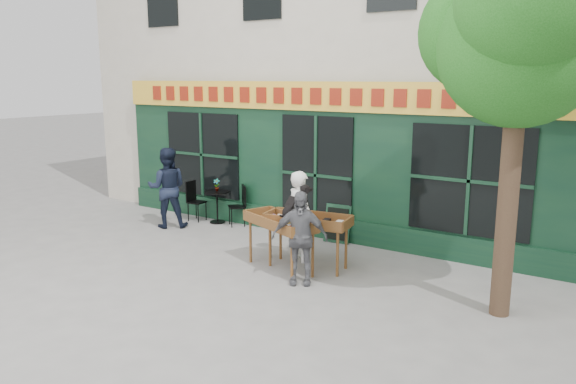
% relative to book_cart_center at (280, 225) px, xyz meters
% --- Properties ---
extents(ground, '(80.00, 80.00, 0.00)m').
position_rel_book_cart_center_xyz_m(ground, '(-0.56, -0.14, -0.82)').
color(ground, slate).
rests_on(ground, ground).
extents(building, '(14.00, 7.26, 10.00)m').
position_rel_book_cart_center_xyz_m(building, '(-0.56, 5.83, 4.15)').
color(building, beige).
rests_on(building, ground).
extents(street_tree, '(3.05, 2.90, 5.60)m').
position_rel_book_cart_center_xyz_m(street_tree, '(3.78, 0.22, 3.29)').
color(street_tree, '#382619').
rests_on(street_tree, ground).
extents(book_cart_center, '(1.62, 1.11, 0.99)m').
position_rel_book_cart_center_xyz_m(book_cart_center, '(0.00, 0.00, 0.00)').
color(book_cart_center, brown).
rests_on(book_cart_center, ground).
extents(dog, '(0.53, 0.68, 0.60)m').
position_rel_book_cart_center_xyz_m(dog, '(0.35, -0.05, 0.47)').
color(dog, black).
rests_on(dog, book_cart_center).
extents(woman, '(0.73, 0.60, 1.70)m').
position_rel_book_cart_center_xyz_m(woman, '(0.00, 0.65, 0.03)').
color(woman, white).
rests_on(woman, ground).
extents(book_cart_right, '(1.57, 0.83, 0.99)m').
position_rel_book_cart_center_xyz_m(book_cart_right, '(0.35, 0.37, 0.00)').
color(book_cart_right, brown).
rests_on(book_cart_right, ground).
extents(man_right, '(1.00, 0.78, 1.58)m').
position_rel_book_cart_center_xyz_m(man_right, '(0.65, -0.38, -0.03)').
color(man_right, '#525256').
rests_on(man_right, ground).
extents(bistro_table, '(0.60, 0.60, 0.76)m').
position_rel_book_cart_center_xyz_m(bistro_table, '(-3.10, 1.91, -0.28)').
color(bistro_table, black).
rests_on(bistro_table, ground).
extents(bistro_chair_left, '(0.39, 0.38, 0.95)m').
position_rel_book_cart_center_xyz_m(bistro_chair_left, '(-3.74, 1.80, -0.26)').
color(bistro_chair_left, black).
rests_on(bistro_chair_left, ground).
extents(bistro_chair_right, '(0.51, 0.51, 0.95)m').
position_rel_book_cart_center_xyz_m(bistro_chair_right, '(-2.49, 2.03, -0.26)').
color(bistro_chair_right, black).
rests_on(bistro_chair_right, ground).
extents(potted_plant, '(0.18, 0.15, 0.30)m').
position_rel_book_cart_center_xyz_m(potted_plant, '(-3.10, 1.91, 0.09)').
color(potted_plant, gray).
rests_on(potted_plant, bistro_table).
extents(man_left, '(1.13, 1.10, 1.84)m').
position_rel_book_cart_center_xyz_m(man_left, '(-3.80, 1.01, 0.10)').
color(man_left, black).
rests_on(man_left, ground).
extents(chalkboard, '(0.58, 0.25, 0.79)m').
position_rel_book_cart_center_xyz_m(chalkboard, '(0.03, 2.05, -0.42)').
color(chalkboard, black).
rests_on(chalkboard, ground).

